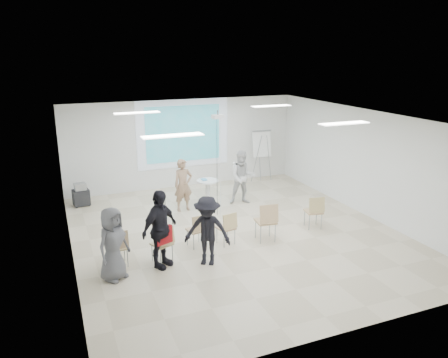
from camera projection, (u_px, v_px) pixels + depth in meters
name	position (u px, v px, depth m)	size (l,w,h in m)	color
floor	(236.00, 235.00, 11.32)	(8.00, 9.00, 0.10)	beige
ceiling	(237.00, 116.00, 10.45)	(8.00, 9.00, 0.10)	white
wall_back	(183.00, 143.00, 14.93)	(8.00, 0.10, 3.00)	silver
wall_left	(64.00, 197.00, 9.43)	(0.10, 9.00, 3.00)	silver
wall_right	(367.00, 163.00, 12.34)	(0.10, 9.00, 3.00)	silver
projection_halo	(183.00, 134.00, 14.77)	(3.20, 0.01, 2.30)	silver
projection_image	(183.00, 134.00, 14.76)	(2.60, 0.01, 1.90)	teal
pedestal_table	(208.00, 191.00, 13.27)	(0.67, 0.67, 0.81)	silver
player_left	(183.00, 182.00, 12.71)	(0.64, 0.43, 1.76)	#A07D62
player_right	(243.00, 174.00, 13.30)	(0.89, 0.71, 1.84)	silver
controller_left	(186.00, 170.00, 12.92)	(0.04, 0.13, 0.04)	silver
controller_right	(234.00, 163.00, 13.37)	(0.04, 0.13, 0.04)	white
chair_far_left	(118.00, 245.00, 9.42)	(0.42, 0.45, 0.87)	tan
chair_left_mid	(164.00, 242.00, 9.61)	(0.53, 0.55, 0.85)	tan
chair_left_inner	(198.00, 228.00, 10.38)	(0.46, 0.49, 0.84)	tan
chair_center	(228.00, 226.00, 10.51)	(0.47, 0.49, 0.83)	tan
chair_right_inner	(267.00, 219.00, 10.66)	(0.52, 0.55, 1.00)	tan
chair_right_far	(315.00, 210.00, 11.47)	(0.50, 0.52, 0.90)	tan
red_jacket	(164.00, 235.00, 9.41)	(0.41, 0.09, 0.39)	#A9141A
laptop	(196.00, 228.00, 10.47)	(0.31, 0.22, 0.02)	black
audience_left	(160.00, 224.00, 9.30)	(1.16, 0.70, 2.00)	black
audience_mid	(207.00, 226.00, 9.45)	(1.15, 0.63, 1.78)	black
audience_outer	(112.00, 240.00, 8.82)	(0.85, 0.56, 1.74)	slate
flipchart_easel	(262.00, 144.00, 15.46)	(0.81, 0.61, 1.86)	gray
av_cart	(81.00, 195.00, 13.25)	(0.52, 0.44, 0.71)	black
ceiling_projector	(218.00, 122.00, 11.91)	(0.30, 0.25, 3.00)	white
fluor_panel_nw	(137.00, 113.00, 11.53)	(1.20, 0.30, 0.02)	white
fluor_panel_ne	(271.00, 106.00, 12.97)	(1.20, 0.30, 0.02)	white
fluor_panel_sw	(173.00, 136.00, 8.42)	(1.20, 0.30, 0.02)	white
fluor_panel_se	(344.00, 123.00, 9.85)	(1.20, 0.30, 0.02)	white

